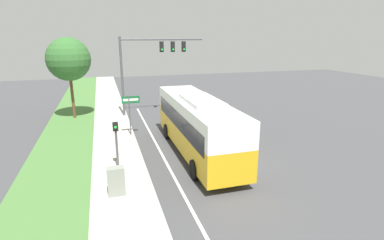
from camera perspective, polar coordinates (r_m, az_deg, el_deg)
ground_plane at (r=17.00m, az=8.13°, el=-8.36°), size 80.00×80.00×0.00m
sidewalk at (r=15.61m, az=-13.41°, el=-10.70°), size 2.80×80.00×0.12m
grass_verge at (r=15.83m, az=-25.26°, el=-11.50°), size 3.60×80.00×0.10m
lane_divider_near at (r=15.93m, az=-3.90°, el=-9.94°), size 0.14×30.00×0.01m
bus at (r=17.76m, az=0.95°, el=-0.45°), size 2.58×10.50×3.56m
signal_gantry at (r=26.74m, az=-7.97°, el=11.65°), size 7.32×0.41×6.87m
pedestrian_signal at (r=16.01m, az=-14.25°, el=-3.25°), size 0.28×0.34×2.63m
street_sign at (r=21.28m, az=-11.69°, el=2.28°), size 1.23×0.08×2.95m
utility_cabinet at (r=13.75m, az=-14.25°, el=-11.23°), size 0.75×0.45×1.30m
roadside_tree at (r=27.02m, az=-22.47°, el=10.62°), size 3.55×3.55×6.74m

